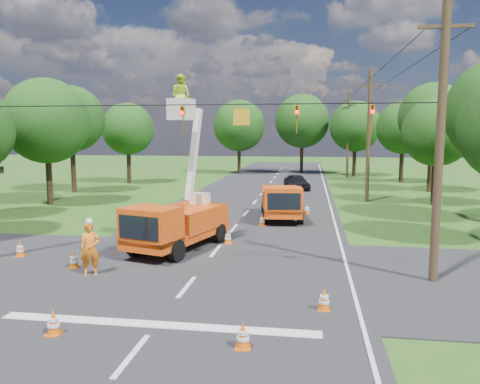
% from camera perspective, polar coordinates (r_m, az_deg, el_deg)
% --- Properties ---
extents(ground, '(140.00, 140.00, 0.00)m').
position_cam_1_polar(ground, '(35.62, 1.83, -1.30)').
color(ground, '#225218').
rests_on(ground, ground).
extents(road_main, '(12.00, 100.00, 0.06)m').
position_cam_1_polar(road_main, '(35.62, 1.83, -1.30)').
color(road_main, black).
rests_on(road_main, ground).
extents(road_cross, '(56.00, 10.00, 0.07)m').
position_cam_1_polar(road_cross, '(18.25, -4.87, -9.60)').
color(road_cross, black).
rests_on(road_cross, ground).
extents(stop_bar, '(9.00, 0.45, 0.02)m').
position_cam_1_polar(stop_bar, '(13.54, -10.16, -15.81)').
color(stop_bar, silver).
rests_on(stop_bar, ground).
extents(edge_line, '(0.12, 90.00, 0.02)m').
position_cam_1_polar(edge_line, '(35.41, 10.87, -1.47)').
color(edge_line, silver).
rests_on(edge_line, ground).
extents(bucket_truck, '(3.80, 6.34, 7.85)m').
position_cam_1_polar(bucket_truck, '(21.23, -7.65, -2.53)').
color(bucket_truck, '#DD500F').
rests_on(bucket_truck, ground).
extents(second_truck, '(2.87, 6.04, 2.18)m').
position_cam_1_polar(second_truck, '(28.70, 5.05, -1.09)').
color(second_truck, '#DD500F').
rests_on(second_truck, ground).
extents(ground_worker, '(0.86, 0.72, 2.01)m').
position_cam_1_polar(ground_worker, '(18.31, -17.80, -6.61)').
color(ground_worker, orange).
rests_on(ground_worker, ground).
extents(distant_car, '(2.92, 4.54, 1.44)m').
position_cam_1_polar(distant_car, '(44.03, 6.93, 1.23)').
color(distant_car, black).
rests_on(distant_car, ground).
extents(traffic_cone_0, '(0.38, 0.38, 0.71)m').
position_cam_1_polar(traffic_cone_0, '(13.57, -21.79, -14.54)').
color(traffic_cone_0, '#DA580B').
rests_on(traffic_cone_0, ground).
extents(traffic_cone_1, '(0.38, 0.38, 0.71)m').
position_cam_1_polar(traffic_cone_1, '(11.94, 0.36, -17.08)').
color(traffic_cone_1, '#DA580B').
rests_on(traffic_cone_1, ground).
extents(traffic_cone_2, '(0.38, 0.38, 0.71)m').
position_cam_1_polar(traffic_cone_2, '(22.35, -1.47, -5.48)').
color(traffic_cone_2, '#DA580B').
rests_on(traffic_cone_2, ground).
extents(traffic_cone_3, '(0.38, 0.38, 0.71)m').
position_cam_1_polar(traffic_cone_3, '(26.61, 2.73, -3.43)').
color(traffic_cone_3, '#DA580B').
rests_on(traffic_cone_3, ground).
extents(traffic_cone_4, '(0.38, 0.38, 0.71)m').
position_cam_1_polar(traffic_cone_4, '(19.54, -19.59, -7.77)').
color(traffic_cone_4, '#DA580B').
rests_on(traffic_cone_4, ground).
extents(traffic_cone_5, '(0.38, 0.38, 0.71)m').
position_cam_1_polar(traffic_cone_5, '(22.19, -25.24, -6.27)').
color(traffic_cone_5, '#DA580B').
rests_on(traffic_cone_5, ground).
extents(traffic_cone_7, '(0.38, 0.38, 0.71)m').
position_cam_1_polar(traffic_cone_7, '(30.72, 8.17, -2.06)').
color(traffic_cone_7, '#DA580B').
rests_on(traffic_cone_7, ground).
extents(traffic_cone_8, '(0.38, 0.38, 0.71)m').
position_cam_1_polar(traffic_cone_8, '(14.46, 10.21, -12.76)').
color(traffic_cone_8, '#DA580B').
rests_on(traffic_cone_8, ground).
extents(pole_right_near, '(1.80, 0.30, 10.00)m').
position_cam_1_polar(pole_right_near, '(17.55, 23.21, 6.10)').
color(pole_right_near, '#4C3823').
rests_on(pole_right_near, ground).
extents(pole_right_mid, '(1.80, 0.30, 10.00)m').
position_cam_1_polar(pole_right_mid, '(37.25, 15.42, 6.71)').
color(pole_right_mid, '#4C3823').
rests_on(pole_right_mid, ground).
extents(pole_right_far, '(1.80, 0.30, 10.00)m').
position_cam_1_polar(pole_right_far, '(57.16, 13.03, 6.87)').
color(pole_right_far, '#4C3823').
rests_on(pole_right_far, ground).
extents(signal_span, '(18.00, 0.29, 1.07)m').
position_cam_1_polar(signal_span, '(17.09, 2.28, 9.25)').
color(signal_span, black).
rests_on(signal_span, ground).
extents(tree_left_d, '(6.20, 6.20, 9.24)m').
position_cam_1_polar(tree_left_d, '(37.26, -22.54, 7.98)').
color(tree_left_d, '#382616').
rests_on(tree_left_d, ground).
extents(tree_left_e, '(5.80, 5.80, 9.41)m').
position_cam_1_polar(tree_left_e, '(44.24, -19.88, 8.37)').
color(tree_left_e, '#382616').
rests_on(tree_left_e, ground).
extents(tree_left_f, '(5.40, 5.40, 8.40)m').
position_cam_1_polar(tree_left_f, '(50.64, -13.51, 7.49)').
color(tree_left_f, '#382616').
rests_on(tree_left_f, ground).
extents(tree_right_c, '(5.00, 5.00, 7.83)m').
position_cam_1_polar(tree_right_c, '(37.12, 22.89, 6.72)').
color(tree_right_c, '#382616').
rests_on(tree_right_c, ground).
extents(tree_right_d, '(6.00, 6.00, 9.70)m').
position_cam_1_polar(tree_right_d, '(45.29, 22.44, 8.46)').
color(tree_right_d, '#382616').
rests_on(tree_right_d, ground).
extents(tree_right_e, '(5.60, 5.60, 8.63)m').
position_cam_1_polar(tree_right_e, '(52.89, 19.26, 7.40)').
color(tree_right_e, '#382616').
rests_on(tree_right_e, ground).
extents(tree_far_a, '(6.60, 6.60, 9.50)m').
position_cam_1_polar(tree_far_a, '(60.68, -0.11, 8.08)').
color(tree_far_a, '#382616').
rests_on(tree_far_a, ground).
extents(tree_far_b, '(7.00, 7.00, 10.32)m').
position_cam_1_polar(tree_far_b, '(62.01, 7.59, 8.58)').
color(tree_far_b, '#382616').
rests_on(tree_far_b, ground).
extents(tree_far_c, '(6.20, 6.20, 9.18)m').
position_cam_1_polar(tree_far_c, '(59.24, 13.88, 7.77)').
color(tree_far_c, '#382616').
rests_on(tree_far_c, ground).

